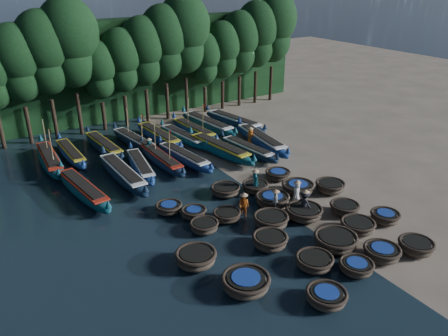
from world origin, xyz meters
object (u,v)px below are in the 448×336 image
coracle_1 (326,296)px  long_boat_3 (141,166)px  coracle_5 (246,282)px  coracle_16 (227,215)px  coracle_13 (304,212)px  coracle_20 (169,208)px  coracle_9 (385,217)px  long_boat_1 (83,190)px  long_boat_14 (183,137)px  coracle_3 (382,252)px  coracle_6 (314,261)px  long_boat_2 (123,174)px  fisherman_5 (149,147)px  coracle_23 (255,187)px  coracle_18 (298,188)px  coracle_7 (336,241)px  coracle_22 (225,190)px  fisherman_0 (297,191)px  long_boat_6 (220,149)px  coracle_10 (196,258)px  long_boat_5 (184,157)px  long_boat_10 (71,153)px  fisherman_3 (305,203)px  coracle_17 (272,200)px  long_boat_4 (161,159)px  coracle_2 (356,267)px  coracle_21 (194,213)px  coracle_11 (270,241)px  long_boat_12 (134,141)px  coracle_4 (416,246)px  long_boat_15 (194,130)px  long_boat_17 (234,122)px  long_boat_9 (50,159)px  long_boat_7 (248,149)px  coracle_19 (330,186)px  coracle_12 (271,220)px  long_boat_8 (261,140)px  coracle_14 (344,208)px  fisherman_1 (255,181)px

coracle_1 → long_boat_3: bearing=94.7°
coracle_5 → coracle_16: size_ratio=1.35×
coracle_13 → coracle_20: size_ratio=1.43×
coracle_9 → long_boat_1: long_boat_1 is taller
coracle_16 → long_boat_14: size_ratio=0.29×
coracle_3 → coracle_6: (-3.64, 1.39, -0.02)m
long_boat_2 → fisherman_5: fisherman_5 is taller
coracle_1 → coracle_23: size_ratio=1.14×
coracle_13 → coracle_18: (1.98, 2.81, 0.01)m
coracle_5 → coracle_7: 6.36m
coracle_22 → fisherman_0: (3.51, -3.46, 0.44)m
long_boat_6 → coracle_10: bearing=-133.9°
long_boat_5 → long_boat_10: (-7.58, 5.80, -0.02)m
coracle_9 → fisherman_3: 5.01m
coracle_9 → fisherman_0: 5.80m
coracle_17 → long_boat_10: size_ratio=0.36×
coracle_16 → long_boat_4: size_ratio=0.27×
coracle_2 → coracle_21: 10.40m
coracle_13 → long_boat_6: size_ratio=0.32×
coracle_11 → long_boat_12: long_boat_12 is taller
coracle_4 → long_boat_5: size_ratio=0.25×
coracle_9 → long_boat_3: 18.22m
long_boat_4 → long_boat_15: long_boat_15 is taller
coracle_1 → coracle_17: 9.60m
long_boat_5 → long_boat_17: size_ratio=0.89×
long_boat_2 → fisherman_0: (8.76, -9.48, 0.24)m
long_boat_3 → long_boat_9: size_ratio=0.88×
coracle_4 → coracle_22: (-5.19, 11.53, -0.03)m
coracle_6 → long_boat_10: size_ratio=0.28×
coracle_10 → coracle_22: coracle_10 is taller
coracle_3 → coracle_6: coracle_3 is taller
long_boat_14 → fisherman_5: size_ratio=4.43×
long_boat_7 → long_boat_4: bearing=158.9°
coracle_20 → long_boat_6: bearing=39.3°
coracle_13 → coracle_18: coracle_18 is taller
coracle_16 → coracle_9: bearing=-34.2°
coracle_4 → coracle_21: (-8.59, 9.97, -0.05)m
coracle_22 → long_boat_15: (4.06, 11.90, 0.15)m
coracle_17 → coracle_20: size_ratio=1.33×
coracle_11 → coracle_18: 7.15m
long_boat_4 → fisherman_0: long_boat_4 is taller
long_boat_4 → coracle_19: bearing=-53.8°
coracle_12 → long_boat_8: size_ratio=0.28×
coracle_14 → coracle_16: 7.63m
coracle_16 → long_boat_8: bearing=43.6°
long_boat_15 → coracle_6: bearing=-105.3°
coracle_16 → fisherman_1: bearing=28.5°
coracle_3 → long_boat_7: bearing=81.1°
coracle_5 → long_boat_4: long_boat_4 is taller
long_boat_12 → fisherman_3: long_boat_12 is taller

